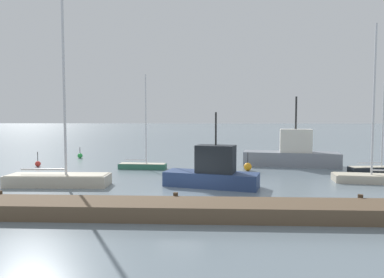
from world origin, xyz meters
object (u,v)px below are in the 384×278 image
(sailboat_0, at_px, (377,168))
(sailboat_2, at_px, (58,177))
(fishing_boat_1, at_px, (213,172))
(channel_buoy_0, at_px, (80,156))
(channel_buoy_2, at_px, (248,167))
(fishing_boat_0, at_px, (292,154))
(sailboat_1, at_px, (379,176))
(sailboat_3, at_px, (143,164))
(channel_buoy_1, at_px, (38,164))

(sailboat_0, height_order, sailboat_2, sailboat_2)
(sailboat_2, relative_size, fishing_boat_1, 1.90)
(channel_buoy_0, relative_size, channel_buoy_2, 0.80)
(sailboat_2, xyz_separation_m, fishing_boat_0, (17.69, 9.97, 0.59))
(sailboat_1, relative_size, fishing_boat_0, 1.22)
(sailboat_2, bearing_deg, sailboat_1, 3.85)
(sailboat_2, xyz_separation_m, sailboat_3, (4.10, 7.49, -0.18))
(sailboat_0, xyz_separation_m, channel_buoy_1, (-29.57, 2.03, -0.10))
(sailboat_1, height_order, channel_buoy_0, sailboat_1)
(sailboat_1, bearing_deg, sailboat_2, 13.79)
(sailboat_0, bearing_deg, channel_buoy_1, 169.27)
(channel_buoy_2, bearing_deg, sailboat_3, 176.46)
(sailboat_1, relative_size, fishing_boat_1, 1.71)
(channel_buoy_0, bearing_deg, sailboat_0, -16.93)
(channel_buoy_0, bearing_deg, sailboat_2, -73.46)
(sailboat_0, relative_size, channel_buoy_0, 5.92)
(sailboat_2, bearing_deg, channel_buoy_1, 123.08)
(sailboat_3, height_order, channel_buoy_2, sailboat_3)
(sailboat_1, relative_size, channel_buoy_2, 6.97)
(fishing_boat_1, bearing_deg, sailboat_0, 40.19)
(sailboat_3, xyz_separation_m, channel_buoy_2, (9.12, -0.56, -0.05))
(channel_buoy_2, bearing_deg, fishing_boat_0, 34.27)
(sailboat_0, distance_m, channel_buoy_2, 10.51)
(sailboat_2, height_order, channel_buoy_2, sailboat_2)
(fishing_boat_0, height_order, channel_buoy_1, fishing_boat_0)
(sailboat_1, height_order, sailboat_3, sailboat_1)
(sailboat_1, bearing_deg, fishing_boat_1, 17.60)
(fishing_boat_0, xyz_separation_m, fishing_boat_1, (-7.56, -9.79, -0.19))
(fishing_boat_1, distance_m, channel_buoy_2, 7.45)
(sailboat_2, distance_m, fishing_boat_0, 20.32)
(sailboat_3, height_order, channel_buoy_1, sailboat_3)
(sailboat_2, relative_size, fishing_boat_0, 1.35)
(sailboat_3, relative_size, fishing_boat_1, 1.30)
(sailboat_3, distance_m, channel_buoy_0, 11.41)
(sailboat_3, height_order, fishing_boat_0, sailboat_3)
(sailboat_0, xyz_separation_m, sailboat_3, (-19.62, 1.05, 0.02))
(sailboat_3, xyz_separation_m, fishing_boat_0, (13.59, 2.48, 0.77))
(sailboat_0, bearing_deg, channel_buoy_2, 170.57)
(channel_buoy_0, bearing_deg, channel_buoy_1, -101.97)
(sailboat_1, height_order, channel_buoy_2, sailboat_1)
(channel_buoy_2, bearing_deg, sailboat_0, -2.63)
(sailboat_2, xyz_separation_m, channel_buoy_1, (-5.85, 8.47, -0.30))
(sailboat_0, distance_m, channel_buoy_1, 29.64)
(sailboat_2, distance_m, fishing_boat_1, 10.14)
(sailboat_0, xyz_separation_m, sailboat_1, (-2.15, -4.41, 0.10))
(sailboat_1, distance_m, fishing_boat_0, 8.86)
(channel_buoy_1, bearing_deg, channel_buoy_2, -4.64)
(sailboat_3, bearing_deg, channel_buoy_2, -0.04)
(sailboat_1, bearing_deg, channel_buoy_0, -18.11)
(sailboat_3, bearing_deg, channel_buoy_0, 142.16)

